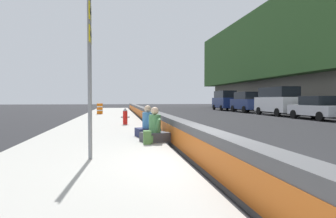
{
  "coord_description": "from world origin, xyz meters",
  "views": [
    {
      "loc": [
        -6.21,
        1.9,
        1.5
      ],
      "look_at": [
        9.04,
        -0.66,
        0.98
      ],
      "focal_mm": 32.0,
      "sensor_mm": 36.0,
      "label": 1
    }
  ],
  "objects_px": {
    "backpack": "(148,138)",
    "parked_car_midline": "(246,102)",
    "route_sign_post": "(90,67)",
    "seated_person_foreground": "(155,131)",
    "seated_person_middle": "(148,127)",
    "construction_barrel": "(100,109)",
    "parked_car_far": "(225,100)",
    "parked_car_fourth": "(278,101)",
    "parked_car_third": "(317,108)",
    "fire_hydrant": "(125,116)"
  },
  "relations": [
    {
      "from": "parked_car_third",
      "to": "parked_car_midline",
      "type": "bearing_deg",
      "value": 0.01
    },
    {
      "from": "seated_person_middle",
      "to": "route_sign_post",
      "type": "bearing_deg",
      "value": 156.49
    },
    {
      "from": "parked_car_fourth",
      "to": "route_sign_post",
      "type": "bearing_deg",
      "value": 140.53
    },
    {
      "from": "parked_car_midline",
      "to": "parked_car_third",
      "type": "bearing_deg",
      "value": -179.99
    },
    {
      "from": "backpack",
      "to": "parked_car_midline",
      "type": "bearing_deg",
      "value": -30.58
    },
    {
      "from": "backpack",
      "to": "parked_car_fourth",
      "type": "relative_size",
      "value": 0.08
    },
    {
      "from": "backpack",
      "to": "parked_car_fourth",
      "type": "xyz_separation_m",
      "value": [
        15.95,
        -13.32,
        1.02
      ]
    },
    {
      "from": "parked_car_fourth",
      "to": "parked_car_midline",
      "type": "height_order",
      "value": "parked_car_fourth"
    },
    {
      "from": "fire_hydrant",
      "to": "parked_car_far",
      "type": "height_order",
      "value": "parked_car_far"
    },
    {
      "from": "route_sign_post",
      "to": "parked_car_midline",
      "type": "xyz_separation_m",
      "value": [
        24.42,
        -14.72,
        -1.03
      ]
    },
    {
      "from": "seated_person_foreground",
      "to": "construction_barrel",
      "type": "distance_m",
      "value": 18.39
    },
    {
      "from": "parked_car_midline",
      "to": "seated_person_foreground",
      "type": "bearing_deg",
      "value": 149.43
    },
    {
      "from": "seated_person_middle",
      "to": "construction_barrel",
      "type": "bearing_deg",
      "value": 9.04
    },
    {
      "from": "construction_barrel",
      "to": "parked_car_midline",
      "type": "height_order",
      "value": "parked_car_midline"
    },
    {
      "from": "seated_person_foreground",
      "to": "construction_barrel",
      "type": "bearing_deg",
      "value": 8.66
    },
    {
      "from": "route_sign_post",
      "to": "parked_car_far",
      "type": "relative_size",
      "value": 0.7
    },
    {
      "from": "seated_person_middle",
      "to": "parked_car_third",
      "type": "relative_size",
      "value": 0.25
    },
    {
      "from": "route_sign_post",
      "to": "parked_car_fourth",
      "type": "height_order",
      "value": "route_sign_post"
    },
    {
      "from": "route_sign_post",
      "to": "backpack",
      "type": "bearing_deg",
      "value": -36.21
    },
    {
      "from": "seated_person_foreground",
      "to": "seated_person_middle",
      "type": "distance_m",
      "value": 1.36
    },
    {
      "from": "backpack",
      "to": "construction_barrel",
      "type": "xyz_separation_m",
      "value": [
        18.64,
        2.49,
        0.28
      ]
    },
    {
      "from": "route_sign_post",
      "to": "parked_car_midline",
      "type": "distance_m",
      "value": 28.53
    },
    {
      "from": "parked_car_fourth",
      "to": "parked_car_far",
      "type": "height_order",
      "value": "same"
    },
    {
      "from": "route_sign_post",
      "to": "fire_hydrant",
      "type": "height_order",
      "value": "route_sign_post"
    },
    {
      "from": "backpack",
      "to": "parked_car_far",
      "type": "relative_size",
      "value": 0.08
    },
    {
      "from": "seated_person_foreground",
      "to": "parked_car_third",
      "type": "xyz_separation_m",
      "value": [
        9.93,
        -12.95,
        0.38
      ]
    },
    {
      "from": "parked_car_third",
      "to": "parked_car_midline",
      "type": "xyz_separation_m",
      "value": [
        11.98,
        0.0,
        0.32
      ]
    },
    {
      "from": "construction_barrel",
      "to": "parked_car_fourth",
      "type": "height_order",
      "value": "parked_car_fourth"
    },
    {
      "from": "seated_person_middle",
      "to": "construction_barrel",
      "type": "xyz_separation_m",
      "value": [
        16.82,
        2.68,
        0.13
      ]
    },
    {
      "from": "fire_hydrant",
      "to": "parked_car_third",
      "type": "bearing_deg",
      "value": -76.37
    },
    {
      "from": "parked_car_midline",
      "to": "route_sign_post",
      "type": "bearing_deg",
      "value": 148.92
    },
    {
      "from": "fire_hydrant",
      "to": "seated_person_middle",
      "type": "bearing_deg",
      "value": -172.59
    },
    {
      "from": "construction_barrel",
      "to": "parked_car_fourth",
      "type": "xyz_separation_m",
      "value": [
        -2.69,
        -15.81,
        0.73
      ]
    },
    {
      "from": "fire_hydrant",
      "to": "parked_car_third",
      "type": "xyz_separation_m",
      "value": [
        3.33,
        -13.72,
        0.27
      ]
    },
    {
      "from": "parked_car_third",
      "to": "parked_car_fourth",
      "type": "bearing_deg",
      "value": -1.0
    },
    {
      "from": "seated_person_foreground",
      "to": "construction_barrel",
      "type": "height_order",
      "value": "seated_person_foreground"
    },
    {
      "from": "route_sign_post",
      "to": "seated_person_foreground",
      "type": "relative_size",
      "value": 3.26
    },
    {
      "from": "route_sign_post",
      "to": "backpack",
      "type": "distance_m",
      "value": 3.15
    },
    {
      "from": "seated_person_foreground",
      "to": "parked_car_third",
      "type": "bearing_deg",
      "value": -52.52
    },
    {
      "from": "parked_car_midline",
      "to": "parked_car_far",
      "type": "bearing_deg",
      "value": 1.37
    },
    {
      "from": "construction_barrel",
      "to": "parked_car_midline",
      "type": "xyz_separation_m",
      "value": [
        3.73,
        -15.71,
        0.56
      ]
    },
    {
      "from": "seated_person_foreground",
      "to": "backpack",
      "type": "xyz_separation_m",
      "value": [
        -0.46,
        0.28,
        -0.15
      ]
    },
    {
      "from": "seated_person_foreground",
      "to": "parked_car_midline",
      "type": "bearing_deg",
      "value": -30.57
    },
    {
      "from": "seated_person_middle",
      "to": "backpack",
      "type": "xyz_separation_m",
      "value": [
        -1.82,
        0.19,
        -0.16
      ]
    },
    {
      "from": "route_sign_post",
      "to": "parked_car_far",
      "type": "bearing_deg",
      "value": -25.24
    },
    {
      "from": "route_sign_post",
      "to": "parked_car_third",
      "type": "relative_size",
      "value": 0.79
    },
    {
      "from": "backpack",
      "to": "construction_barrel",
      "type": "bearing_deg",
      "value": 7.61
    },
    {
      "from": "backpack",
      "to": "parked_car_fourth",
      "type": "distance_m",
      "value": 20.81
    },
    {
      "from": "fire_hydrant",
      "to": "route_sign_post",
      "type": "bearing_deg",
      "value": 173.74
    },
    {
      "from": "seated_person_middle",
      "to": "parked_car_fourth",
      "type": "bearing_deg",
      "value": -42.91
    }
  ]
}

